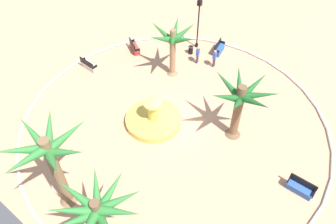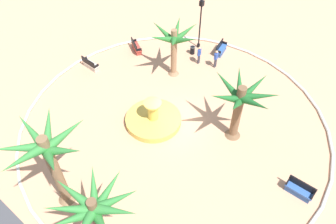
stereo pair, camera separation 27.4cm
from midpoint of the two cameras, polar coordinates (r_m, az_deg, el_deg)
name	(u,v)px [view 2 (the right image)]	position (r m, az deg, el deg)	size (l,w,h in m)	color
ground_plane	(174,122)	(22.98, 1.44, -1.72)	(80.00, 80.00, 0.00)	tan
plaza_curb	(174,121)	(22.91, 1.44, -1.55)	(21.35, 21.35, 0.20)	silver
fountain	(153,119)	(22.76, -2.24, -1.28)	(3.90, 3.90, 1.92)	gold
palm_tree_near_fountain	(48,156)	(16.94, -19.78, -7.19)	(4.37, 4.48, 5.70)	brown
palm_tree_by_curb	(94,211)	(15.63, -12.32, -16.59)	(4.27, 4.18, 4.44)	brown
palm_tree_mid_plaza	(241,101)	(20.34, 12.97, 1.85)	(4.39, 4.31, 4.55)	brown
palm_tree_far_side	(174,41)	(25.00, 1.42, 12.30)	(4.12, 4.03, 4.35)	#8E6B4C
bench_east	(136,48)	(29.32, -5.30, 11.17)	(1.63, 1.24, 1.00)	#B73D33
bench_west	(221,50)	(29.34, 9.52, 10.73)	(0.81, 1.67, 1.00)	#335BA8
bench_southeast	(91,65)	(27.91, -13.12, 8.02)	(1.62, 0.57, 1.00)	beige
bench_southwest	(299,191)	(20.79, 22.35, -12.61)	(1.60, 0.50, 1.00)	#335BA8
lamppost	(200,20)	(28.61, 5.99, 15.70)	(0.32, 0.32, 4.58)	black
trash_bin	(192,50)	(28.94, 4.58, 10.80)	(0.46, 0.46, 0.73)	black
bicycle_red_frame	(174,43)	(29.75, 1.39, 12.03)	(1.39, 1.11, 0.94)	black
person_cyclist_helmet	(199,54)	(27.59, 5.77, 10.05)	(0.26, 0.52, 1.62)	#33333D
person_cyclist_photo	(216,58)	(27.32, 8.69, 9.34)	(0.22, 0.53, 1.63)	#33333D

